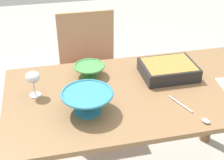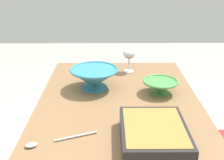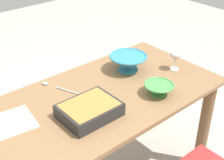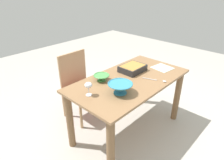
{
  "view_description": "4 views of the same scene",
  "coord_description": "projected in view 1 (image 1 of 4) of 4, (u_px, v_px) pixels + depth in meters",
  "views": [
    {
      "loc": [
        -0.47,
        -1.35,
        1.68
      ],
      "look_at": [
        -0.16,
        0.0,
        0.84
      ],
      "focal_mm": 50.82,
      "sensor_mm": 36.0,
      "label": 1
    },
    {
      "loc": [
        1.09,
        -0.04,
        1.37
      ],
      "look_at": [
        -0.26,
        -0.03,
        0.82
      ],
      "focal_mm": 46.8,
      "sensor_mm": 36.0,
      "label": 2
    },
    {
      "loc": [
        1.0,
        1.24,
        1.8
      ],
      "look_at": [
        -0.11,
        -0.06,
        0.78
      ],
      "focal_mm": 51.33,
      "sensor_mm": 36.0,
      "label": 3
    },
    {
      "loc": [
        -1.63,
        -1.26,
        1.78
      ],
      "look_at": [
        -0.25,
        0.04,
        0.82
      ],
      "focal_mm": 32.18,
      "sensor_mm": 36.0,
      "label": 4
    }
  ],
  "objects": [
    {
      "name": "casserole_dish",
      "position": [
        168.0,
        69.0,
        1.8
      ],
      "size": [
        0.3,
        0.24,
        0.08
      ],
      "color": "#262628",
      "rests_on": "dining_table"
    },
    {
      "name": "dining_table",
      "position": [
        140.0,
        113.0,
        1.78
      ],
      "size": [
        1.44,
        0.77,
        0.75
      ],
      "color": "olive",
      "rests_on": "ground_plane"
    },
    {
      "name": "serving_spoon",
      "position": [
        196.0,
        114.0,
        1.5
      ],
      "size": [
        0.11,
        0.26,
        0.01
      ],
      "color": "silver",
      "rests_on": "dining_table"
    },
    {
      "name": "mixing_bowl",
      "position": [
        87.0,
        101.0,
        1.5
      ],
      "size": [
        0.25,
        0.25,
        0.11
      ],
      "color": "teal",
      "rests_on": "dining_table"
    },
    {
      "name": "small_bowl",
      "position": [
        89.0,
        70.0,
        1.8
      ],
      "size": [
        0.18,
        0.18,
        0.07
      ],
      "color": "#4C994C",
      "rests_on": "dining_table"
    },
    {
      "name": "chair",
      "position": [
        89.0,
        68.0,
        2.42
      ],
      "size": [
        0.45,
        0.41,
        0.91
      ],
      "color": "#B22D2D",
      "rests_on": "ground_plane"
    },
    {
      "name": "wine_glass",
      "position": [
        33.0,
        78.0,
        1.59
      ],
      "size": [
        0.07,
        0.07,
        0.14
      ],
      "color": "white",
      "rests_on": "dining_table"
    }
  ]
}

